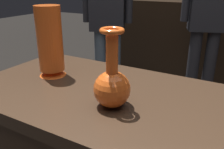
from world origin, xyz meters
The scene contains 5 objects.
back_display_shelf centered at (0.00, 2.20, 0.49)m, with size 2.60×0.40×0.99m.
vase_centerpiece centered at (0.05, -0.09, 0.89)m, with size 0.13×0.13×0.28m.
vase_tall_behind centered at (-0.34, 0.04, 0.96)m, with size 0.12×0.12×0.32m.
visitor_near_left centered at (-0.76, 1.25, 0.91)m, with size 0.44×0.28×1.55m.
visitor_center_back centered at (0.09, 1.55, 0.95)m, with size 0.44×0.28×1.61m.
Camera 1 is at (0.43, -0.75, 1.22)m, focal length 39.05 mm.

